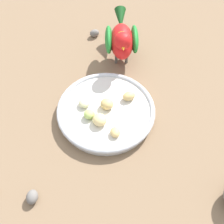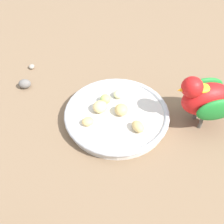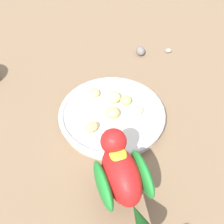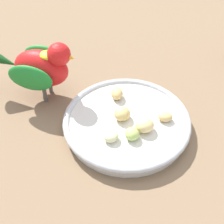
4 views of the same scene
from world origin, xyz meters
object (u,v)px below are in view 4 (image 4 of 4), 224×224
object	(u,v)px
apple_piece_2	(134,134)
apple_piece_1	(144,125)
apple_piece_5	(117,93)
apple_piece_4	(124,113)
apple_piece_3	(111,136)
feeding_bowl	(128,124)
parrot	(39,66)
apple_piece_0	(165,117)

from	to	relation	value
apple_piece_2	apple_piece_1	bearing A→B (deg)	-156.27
apple_piece_2	apple_piece_5	xyz separation A→B (m)	(-0.01, -0.11, 0.00)
apple_piece_2	apple_piece_4	xyz separation A→B (m)	(-0.00, -0.05, 0.00)
apple_piece_3	feeding_bowl	bearing A→B (deg)	-144.78
apple_piece_4	parrot	size ratio (longest dim) A/B	0.18
feeding_bowl	parrot	xyz separation A→B (m)	(0.13, -0.15, 0.06)
apple_piece_1	apple_piece_4	size ratio (longest dim) A/B	1.07
apple_piece_4	apple_piece_5	size ratio (longest dim) A/B	1.00
apple_piece_0	apple_piece_4	xyz separation A→B (m)	(0.07, -0.03, 0.00)
feeding_bowl	parrot	world-z (taller)	parrot
feeding_bowl	apple_piece_2	bearing A→B (deg)	84.78
apple_piece_1	apple_piece_4	distance (m)	0.05
apple_piece_4	apple_piece_5	xyz separation A→B (m)	(-0.01, -0.06, -0.00)
feeding_bowl	parrot	size ratio (longest dim) A/B	1.38
apple_piece_0	parrot	world-z (taller)	parrot
apple_piece_3	apple_piece_5	bearing A→B (deg)	-114.72
apple_piece_1	apple_piece_5	bearing A→B (deg)	-79.86
feeding_bowl	apple_piece_0	world-z (taller)	apple_piece_0
apple_piece_0	parrot	xyz separation A→B (m)	(0.20, -0.16, 0.05)
feeding_bowl	apple_piece_3	xyz separation A→B (m)	(0.04, 0.03, 0.02)
feeding_bowl	apple_piece_2	size ratio (longest dim) A/B	9.11
apple_piece_1	apple_piece_3	world-z (taller)	apple_piece_1
feeding_bowl	apple_piece_4	bearing A→B (deg)	-76.31
apple_piece_3	apple_piece_4	size ratio (longest dim) A/B	0.86
apple_piece_1	apple_piece_4	xyz separation A→B (m)	(0.02, -0.04, -0.00)
apple_piece_2	apple_piece_3	size ratio (longest dim) A/B	0.96
apple_piece_0	apple_piece_4	size ratio (longest dim) A/B	0.85
feeding_bowl	apple_piece_0	size ratio (longest dim) A/B	8.84
apple_piece_0	apple_piece_5	bearing A→B (deg)	-53.71
apple_piece_1	apple_piece_5	xyz separation A→B (m)	(0.02, -0.10, -0.00)
apple_piece_2	apple_piece_4	distance (m)	0.05
parrot	apple_piece_4	bearing A→B (deg)	-12.49
apple_piece_2	apple_piece_5	bearing A→B (deg)	-93.80
apple_piece_5	feeding_bowl	bearing A→B (deg)	86.99
apple_piece_3	apple_piece_4	xyz separation A→B (m)	(-0.04, -0.04, 0.00)
apple_piece_5	apple_piece_4	bearing A→B (deg)	83.34
apple_piece_4	apple_piece_2	bearing A→B (deg)	89.48
apple_piece_2	apple_piece_3	xyz separation A→B (m)	(0.04, -0.01, -0.00)
apple_piece_0	apple_piece_3	world-z (taller)	apple_piece_3
apple_piece_1	apple_piece_2	size ratio (longest dim) A/B	1.30
apple_piece_3	parrot	distance (m)	0.21
apple_piece_2	parrot	xyz separation A→B (m)	(0.13, -0.19, 0.05)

